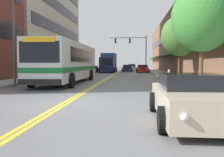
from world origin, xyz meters
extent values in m
plane|color=slate|center=(0.00, 37.00, 0.00)|extent=(240.00, 240.00, 0.00)
cube|color=#9E9B96|center=(-6.97, 37.00, 0.08)|extent=(2.93, 106.00, 0.15)
cube|color=#9E9B96|center=(6.97, 37.00, 0.08)|extent=(2.93, 106.00, 0.15)
cube|color=yellow|center=(-0.10, 37.00, 0.00)|extent=(0.14, 106.00, 0.01)
cube|color=yellow|center=(0.10, 37.00, 0.00)|extent=(0.14, 106.00, 0.01)
cube|color=black|center=(-8.64, 29.28, 3.40)|extent=(0.08, 23.45, 1.40)
cube|color=black|center=(-8.64, 29.28, 6.79)|extent=(0.08, 23.45, 1.40)
cube|color=black|center=(-8.64, 29.28, 10.19)|extent=(0.08, 23.45, 1.40)
cube|color=brown|center=(12.68, 37.00, 5.26)|extent=(8.00, 68.00, 10.53)
cube|color=#1E4C28|center=(8.13, 37.00, 2.90)|extent=(1.10, 61.20, 0.24)
cube|color=black|center=(8.64, 37.00, 6.53)|extent=(0.08, 61.20, 1.40)
cube|color=silver|center=(-2.59, 10.08, 1.73)|extent=(2.59, 12.17, 2.77)
cube|color=#196B33|center=(-2.59, 10.08, 1.18)|extent=(2.61, 12.19, 0.32)
cube|color=black|center=(-2.59, 10.68, 2.18)|extent=(2.62, 9.49, 1.00)
cube|color=black|center=(-2.59, 3.97, 2.23)|extent=(2.33, 0.04, 1.22)
cube|color=yellow|center=(-2.59, 3.96, 2.92)|extent=(1.87, 0.06, 0.28)
cube|color=black|center=(-2.59, 3.95, 0.53)|extent=(2.54, 0.08, 0.32)
cylinder|color=black|center=(-3.92, 5.94, 0.50)|extent=(0.30, 1.00, 1.00)
cylinder|color=black|center=(-1.26, 5.94, 0.50)|extent=(0.30, 1.00, 1.00)
cylinder|color=black|center=(-3.92, 13.42, 0.50)|extent=(0.30, 1.00, 1.00)
cylinder|color=black|center=(-1.26, 13.42, 0.50)|extent=(0.30, 1.00, 1.00)
cube|color=#232328|center=(-4.31, 27.27, 0.49)|extent=(1.88, 4.74, 0.63)
cube|color=black|center=(-4.31, 27.46, 1.03)|extent=(1.62, 2.08, 0.46)
cylinder|color=black|center=(-5.28, 25.81, 0.31)|extent=(0.22, 0.62, 0.62)
cylinder|color=black|center=(-3.35, 25.81, 0.31)|extent=(0.22, 0.62, 0.62)
cylinder|color=black|center=(-5.28, 28.74, 0.31)|extent=(0.22, 0.62, 0.62)
cylinder|color=black|center=(-3.35, 28.74, 0.31)|extent=(0.22, 0.62, 0.62)
sphere|color=silver|center=(-4.97, 24.89, 0.52)|extent=(0.16, 0.16, 0.16)
sphere|color=silver|center=(-3.66, 24.89, 0.52)|extent=(0.16, 0.16, 0.16)
cube|color=red|center=(-4.99, 29.65, 0.52)|extent=(0.18, 0.04, 0.10)
cube|color=red|center=(-3.64, 29.65, 0.52)|extent=(0.18, 0.04, 0.10)
cube|color=#BCAD89|center=(-4.41, 33.71, 0.47)|extent=(1.89, 4.79, 0.55)
cube|color=black|center=(-4.41, 33.90, 0.94)|extent=(1.63, 2.11, 0.40)
cylinder|color=black|center=(-5.38, 32.22, 0.35)|extent=(0.22, 0.69, 0.69)
cylinder|color=black|center=(-3.45, 32.22, 0.35)|extent=(0.22, 0.69, 0.69)
cylinder|color=black|center=(-5.38, 35.19, 0.35)|extent=(0.22, 0.69, 0.69)
cylinder|color=black|center=(-3.45, 35.19, 0.35)|extent=(0.22, 0.69, 0.69)
sphere|color=silver|center=(-5.08, 31.29, 0.49)|extent=(0.16, 0.16, 0.16)
sphere|color=silver|center=(-3.75, 31.29, 0.49)|extent=(0.16, 0.16, 0.16)
cube|color=red|center=(-5.09, 36.11, 0.49)|extent=(0.18, 0.04, 0.10)
cube|color=red|center=(-3.73, 36.11, 0.49)|extent=(0.18, 0.04, 0.10)
cube|color=beige|center=(4.31, -2.78, 0.53)|extent=(1.85, 4.30, 0.71)
cube|color=black|center=(4.31, -2.60, 1.09)|extent=(1.59, 1.89, 0.41)
cylinder|color=black|center=(3.36, -4.11, 0.32)|extent=(0.22, 0.63, 0.63)
cylinder|color=black|center=(3.36, -1.44, 0.32)|extent=(0.22, 0.63, 0.63)
cylinder|color=black|center=(5.26, -1.44, 0.32)|extent=(0.22, 0.63, 0.63)
sphere|color=silver|center=(3.66, -4.95, 0.57)|extent=(0.16, 0.16, 0.16)
cube|color=red|center=(3.64, -0.61, 0.57)|extent=(0.18, 0.04, 0.10)
cube|color=red|center=(4.98, -0.61, 0.57)|extent=(0.18, 0.04, 0.10)
cube|color=maroon|center=(4.35, 34.11, 0.51)|extent=(1.95, 4.34, 0.69)
cube|color=black|center=(4.35, 34.28, 1.09)|extent=(1.67, 1.91, 0.47)
cylinder|color=black|center=(3.36, 32.76, 0.31)|extent=(0.22, 0.61, 0.61)
cylinder|color=black|center=(5.35, 32.76, 0.31)|extent=(0.22, 0.61, 0.61)
cylinder|color=black|center=(3.36, 35.45, 0.31)|extent=(0.22, 0.61, 0.61)
cylinder|color=black|center=(5.35, 35.45, 0.31)|extent=(0.22, 0.61, 0.61)
sphere|color=silver|center=(3.67, 31.92, 0.55)|extent=(0.16, 0.16, 0.16)
sphere|color=silver|center=(5.03, 31.92, 0.55)|extent=(0.16, 0.16, 0.16)
cube|color=red|center=(3.65, 36.29, 0.55)|extent=(0.18, 0.04, 0.10)
cube|color=red|center=(5.05, 36.29, 0.55)|extent=(0.18, 0.04, 0.10)
cube|color=white|center=(2.41, 46.80, 0.54)|extent=(1.79, 4.02, 0.72)
cube|color=black|center=(2.41, 46.96, 1.15)|extent=(1.54, 1.77, 0.50)
cylinder|color=black|center=(1.49, 45.55, 0.33)|extent=(0.22, 0.66, 0.66)
cylinder|color=black|center=(3.32, 45.55, 0.33)|extent=(0.22, 0.66, 0.66)
cylinder|color=black|center=(1.49, 48.04, 0.33)|extent=(0.22, 0.66, 0.66)
cylinder|color=black|center=(3.32, 48.04, 0.33)|extent=(0.22, 0.66, 0.66)
sphere|color=silver|center=(1.78, 44.77, 0.57)|extent=(0.16, 0.16, 0.16)
sphere|color=silver|center=(3.03, 44.77, 0.57)|extent=(0.16, 0.16, 0.16)
cube|color=red|center=(1.76, 48.82, 0.57)|extent=(0.18, 0.04, 0.10)
cube|color=red|center=(3.05, 48.82, 0.57)|extent=(0.18, 0.04, 0.10)
cube|color=#19234C|center=(1.56, 38.17, 0.49)|extent=(1.77, 4.56, 0.60)
cube|color=black|center=(1.56, 38.36, 1.05)|extent=(1.53, 2.00, 0.52)
cylinder|color=black|center=(0.65, 36.76, 0.35)|extent=(0.22, 0.69, 0.69)
cylinder|color=black|center=(2.47, 36.76, 0.35)|extent=(0.22, 0.69, 0.69)
cylinder|color=black|center=(0.65, 39.59, 0.35)|extent=(0.22, 0.69, 0.69)
cylinder|color=black|center=(2.47, 39.59, 0.35)|extent=(0.22, 0.69, 0.69)
sphere|color=silver|center=(0.94, 35.87, 0.52)|extent=(0.16, 0.16, 0.16)
sphere|color=silver|center=(2.18, 35.87, 0.52)|extent=(0.16, 0.16, 0.16)
cube|color=red|center=(0.92, 40.46, 0.52)|extent=(0.18, 0.04, 0.10)
cube|color=red|center=(2.20, 40.46, 0.52)|extent=(0.18, 0.04, 0.10)
cube|color=#19234C|center=(-1.72, 32.03, 1.42)|extent=(2.40, 2.27, 2.33)
cube|color=black|center=(-1.72, 30.88, 1.84)|extent=(2.04, 0.04, 1.03)
cube|color=#335699|center=(-1.72, 35.82, 1.81)|extent=(2.45, 5.30, 3.11)
cylinder|color=black|center=(-2.96, 32.03, 0.42)|extent=(0.28, 0.84, 0.84)
cylinder|color=black|center=(-0.49, 32.03, 0.42)|extent=(0.28, 0.84, 0.84)
cylinder|color=black|center=(-2.96, 37.40, 0.42)|extent=(0.28, 0.84, 0.84)
cylinder|color=black|center=(-0.49, 37.40, 0.42)|extent=(0.28, 0.84, 0.84)
cylinder|color=#47474C|center=(5.20, 39.61, 3.47)|extent=(0.18, 0.18, 6.93)
cylinder|color=#47474C|center=(1.68, 39.61, 6.58)|extent=(7.05, 0.11, 0.11)
cube|color=black|center=(2.03, 39.61, 5.98)|extent=(0.34, 0.26, 0.92)
sphere|color=red|center=(2.03, 39.45, 6.26)|extent=(0.18, 0.18, 0.18)
sphere|color=yellow|center=(2.03, 39.45, 5.98)|extent=(0.18, 0.18, 0.18)
sphere|color=green|center=(2.03, 39.45, 5.71)|extent=(0.18, 0.18, 0.18)
cylinder|color=black|center=(2.03, 39.61, 6.51)|extent=(0.02, 0.02, 0.14)
cube|color=black|center=(-0.79, 39.61, 5.98)|extent=(0.34, 0.26, 0.92)
sphere|color=red|center=(-0.79, 39.45, 6.26)|extent=(0.18, 0.18, 0.18)
sphere|color=yellow|center=(-0.79, 39.45, 5.98)|extent=(0.18, 0.18, 0.18)
sphere|color=green|center=(-0.79, 39.45, 5.71)|extent=(0.18, 0.18, 0.18)
cylinder|color=black|center=(-0.79, 39.61, 6.51)|extent=(0.02, 0.02, 0.14)
cylinder|color=#47474C|center=(-5.30, 6.49, 4.32)|extent=(0.16, 0.16, 8.64)
cylinder|color=brown|center=(6.52, 4.77, 1.40)|extent=(0.24, 0.24, 2.50)
ellipsoid|color=#387F33|center=(6.52, 4.77, 4.11)|extent=(3.43, 3.43, 3.77)
cylinder|color=brown|center=(6.98, 14.09, 1.42)|extent=(0.24, 0.24, 2.52)
ellipsoid|color=#42752D|center=(6.98, 14.09, 4.13)|extent=(3.41, 3.41, 3.75)
cylinder|color=#B7B7BC|center=(5.95, 13.34, 0.50)|extent=(0.25, 0.25, 0.70)
sphere|color=#B7B7BC|center=(5.95, 13.34, 0.92)|extent=(0.22, 0.22, 0.22)
cylinder|color=#B7B7BC|center=(5.79, 13.34, 0.58)|extent=(0.08, 0.11, 0.11)
camera|label=1|loc=(2.68, -9.72, 1.59)|focal=40.00mm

